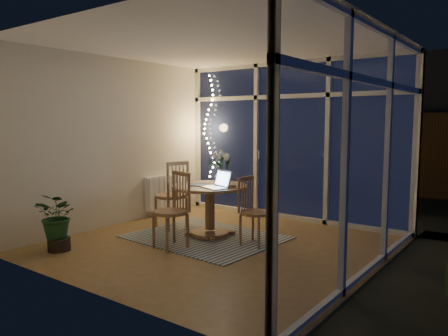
% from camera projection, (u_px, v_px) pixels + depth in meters
% --- Properties ---
extents(floor, '(4.00, 4.00, 0.00)m').
position_uv_depth(floor, '(219.00, 245.00, 5.75)').
color(floor, olive).
rests_on(floor, ground).
extents(ceiling, '(4.00, 4.00, 0.00)m').
position_uv_depth(ceiling, '(219.00, 43.00, 5.47)').
color(ceiling, white).
rests_on(ceiling, wall_back).
extents(wall_back, '(4.00, 0.04, 2.60)m').
position_uv_depth(wall_back, '(292.00, 141.00, 7.21)').
color(wall_back, silver).
rests_on(wall_back, floor).
extents(wall_front, '(4.00, 0.04, 2.60)m').
position_uv_depth(wall_front, '(88.00, 157.00, 4.01)').
color(wall_front, silver).
rests_on(wall_front, floor).
extents(wall_left, '(0.04, 4.00, 2.60)m').
position_uv_depth(wall_left, '(117.00, 142.00, 6.79)').
color(wall_left, silver).
rests_on(wall_left, floor).
extents(wall_right, '(0.04, 4.00, 2.60)m').
position_uv_depth(wall_right, '(376.00, 153.00, 4.43)').
color(wall_right, silver).
rests_on(wall_right, floor).
extents(window_wall_back, '(4.00, 0.10, 2.60)m').
position_uv_depth(window_wall_back, '(291.00, 141.00, 7.18)').
color(window_wall_back, silver).
rests_on(window_wall_back, floor).
extents(window_wall_right, '(0.10, 4.00, 2.60)m').
position_uv_depth(window_wall_right, '(372.00, 153.00, 4.45)').
color(window_wall_right, silver).
rests_on(window_wall_right, floor).
extents(radiator, '(0.10, 0.70, 0.58)m').
position_uv_depth(radiator, '(161.00, 192.00, 7.57)').
color(radiator, white).
rests_on(radiator, wall_left).
extents(fairy_lights, '(0.24, 0.10, 1.85)m').
position_uv_depth(fairy_lights, '(209.00, 127.00, 8.06)').
color(fairy_lights, '#FFCC66').
rests_on(fairy_lights, window_wall_back).
extents(garden_patio, '(12.00, 6.00, 0.10)m').
position_uv_depth(garden_patio, '(376.00, 199.00, 9.46)').
color(garden_patio, black).
rests_on(garden_patio, ground).
extents(garden_fence, '(11.00, 0.08, 1.80)m').
position_uv_depth(garden_fence, '(363.00, 153.00, 10.05)').
color(garden_fence, '#3D2516').
rests_on(garden_fence, ground).
extents(neighbour_roof, '(7.00, 3.00, 2.20)m').
position_uv_depth(neighbour_roof, '(411.00, 100.00, 12.13)').
color(neighbour_roof, '#33363D').
rests_on(neighbour_roof, ground).
extents(garden_shrubs, '(0.90, 0.90, 0.90)m').
position_uv_depth(garden_shrubs, '(288.00, 179.00, 8.89)').
color(garden_shrubs, black).
rests_on(garden_shrubs, ground).
extents(rug, '(2.07, 1.70, 0.01)m').
position_uv_depth(rug, '(206.00, 237.00, 6.12)').
color(rug, beige).
rests_on(rug, floor).
extents(dining_table, '(1.13, 1.13, 0.73)m').
position_uv_depth(dining_table, '(210.00, 211.00, 6.16)').
color(dining_table, olive).
rests_on(dining_table, floor).
extents(chair_left, '(0.58, 0.58, 1.05)m').
position_uv_depth(chair_left, '(171.00, 194.00, 6.61)').
color(chair_left, olive).
rests_on(chair_left, floor).
extents(chair_right, '(0.44, 0.44, 0.91)m').
position_uv_depth(chair_right, '(256.00, 211.00, 5.70)').
color(chair_right, olive).
rests_on(chair_right, floor).
extents(chair_front, '(0.55, 0.55, 0.99)m').
position_uv_depth(chair_front, '(170.00, 210.00, 5.56)').
color(chair_front, olive).
rests_on(chair_front, floor).
extents(laptop, '(0.44, 0.41, 0.26)m').
position_uv_depth(laptop, '(215.00, 179.00, 5.85)').
color(laptop, silver).
rests_on(laptop, dining_table).
extents(flower_vase, '(0.21, 0.21, 0.21)m').
position_uv_depth(flower_vase, '(221.00, 176.00, 6.37)').
color(flower_vase, silver).
rests_on(flower_vase, dining_table).
extents(bowl, '(0.16, 0.16, 0.04)m').
position_uv_depth(bowl, '(232.00, 186.00, 5.97)').
color(bowl, white).
rests_on(bowl, dining_table).
extents(newspapers, '(0.37, 0.28, 0.01)m').
position_uv_depth(newspapers, '(203.00, 184.00, 6.16)').
color(newspapers, '#BCB9B2').
rests_on(newspapers, dining_table).
extents(phone, '(0.12, 0.07, 0.01)m').
position_uv_depth(phone, '(207.00, 187.00, 5.96)').
color(phone, black).
rests_on(phone, dining_table).
extents(potted_plant, '(0.63, 0.58, 0.76)m').
position_uv_depth(potted_plant, '(58.00, 221.00, 5.47)').
color(potted_plant, '#174321').
rests_on(potted_plant, floor).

